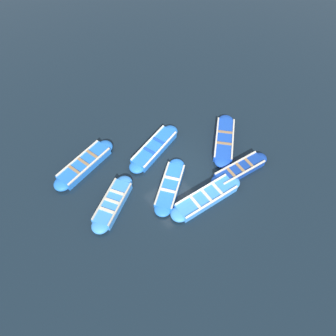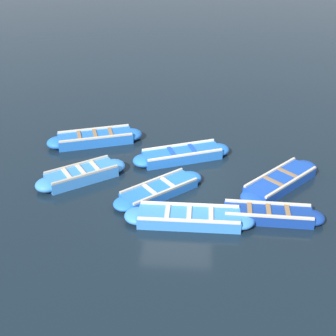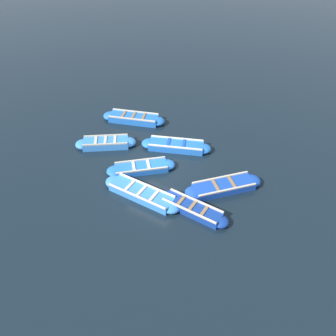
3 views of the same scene
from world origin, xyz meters
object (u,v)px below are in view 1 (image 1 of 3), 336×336
Objects in this scene: boat_mid_row at (170,186)px; boat_tucked at (206,198)px; boat_centre at (84,164)px; boat_alongside at (224,140)px; boat_drifting at (113,203)px; boat_near_quay at (154,148)px; boat_stern_in at (240,170)px.

boat_tucked reaches higher than boat_mid_row.
boat_centre is 7.40m from boat_alongside.
boat_centre reaches higher than boat_mid_row.
boat_drifting is at bearing 76.13° from boat_mid_row.
boat_centre is 1.16× the size of boat_alongside.
boat_alongside is (-2.66, -6.90, -0.03)m from boat_centre.
boat_alongside is (-1.60, -3.41, -0.01)m from boat_near_quay.
boat_mid_row is 4.12m from boat_alongside.
boat_centre is 6.31m from boat_tucked.
boat_drifting is at bearing -177.68° from boat_centre.
boat_stern_in is at bearing -141.82° from boat_near_quay.
boat_centre reaches higher than boat_drifting.
boat_drifting is 0.83× the size of boat_near_quay.
boat_stern_in is at bearing -106.47° from boat_drifting.
boat_near_quay is 3.76m from boat_alongside.
boat_centre is 2.78m from boat_drifting.
boat_near_quay is 1.14× the size of boat_alongside.
boat_alongside reaches higher than boat_mid_row.
boat_mid_row is 3.60m from boat_stern_in.
boat_mid_row is 4.49m from boat_centre.
boat_tucked reaches higher than boat_alongside.
boat_drifting is 0.94× the size of boat_alongside.
boat_near_quay reaches higher than boat_mid_row.
boat_near_quay is 4.50m from boat_stern_in.
boat_stern_in reaches higher than boat_mid_row.
boat_alongside is at bearing -52.64° from boat_tucked.
boat_drifting is (0.68, 2.75, 0.05)m from boat_mid_row.
boat_near_quay reaches higher than boat_stern_in.
boat_mid_row is at bearing 71.49° from boat_stern_in.
boat_drifting is at bearing 60.14° from boat_tucked.
boat_tucked is at bearing -174.05° from boat_near_quay.
boat_mid_row is 0.93× the size of boat_alongside.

